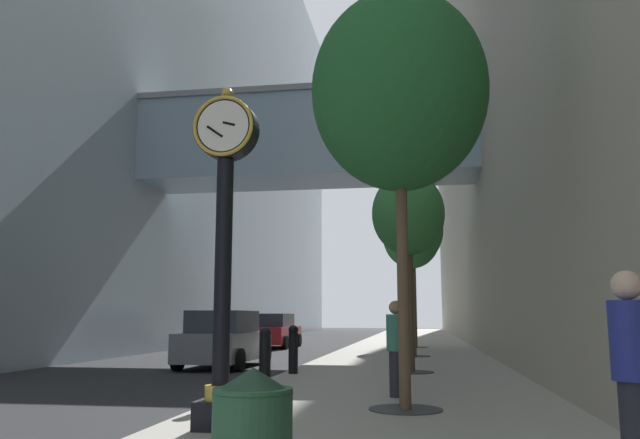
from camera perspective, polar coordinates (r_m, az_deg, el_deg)
ground_plane at (r=28.67m, az=2.27°, el=-11.85°), size 110.00×110.00×0.00m
sidewalk_right at (r=31.47m, az=8.26°, el=-11.37°), size 5.77×80.00×0.14m
building_block_left at (r=38.24m, az=-16.49°, el=15.11°), size 22.85×80.00×33.71m
street_clock at (r=8.18m, az=-8.78°, el=-1.39°), size 0.84×0.55×4.42m
bollard_third at (r=10.11m, az=-9.07°, el=-13.08°), size 0.24×0.24×1.17m
bollard_fourth at (r=12.84m, az=-5.05°, el=-12.23°), size 0.24×0.24×1.17m
bollard_fifth at (r=15.61m, az=-2.46°, el=-11.64°), size 0.24×0.24×1.17m
street_tree_near at (r=10.34m, az=7.23°, el=11.43°), size 2.83×2.83×6.59m
street_tree_mid_near at (r=16.29m, az=8.05°, el=0.38°), size 1.87×1.87×5.08m
street_tree_mid_far at (r=22.64m, az=8.35°, el=-1.55°), size 2.06×2.06×5.43m
street_tree_far at (r=29.11m, az=8.48°, el=-1.01°), size 2.77×2.77×6.90m
pedestrian_walking at (r=6.06m, az=26.61°, el=-12.00°), size 0.42×0.42×1.77m
pedestrian_by_clock at (r=11.18m, az=6.97°, el=-11.35°), size 0.39×0.39×1.65m
car_red_near at (r=31.05m, az=-4.32°, el=-10.12°), size 2.18×4.45×1.65m
car_grey_mid at (r=19.49m, az=-8.71°, el=-10.79°), size 2.07×4.32×1.69m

